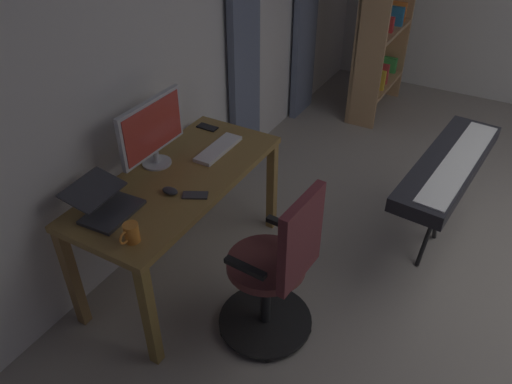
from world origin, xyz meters
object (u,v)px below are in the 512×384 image
(desk, at_px, (180,190))
(cell_phone_by_monitor, at_px, (195,195))
(laptop, at_px, (105,204))
(mug_tea, at_px, (131,233))
(computer_keyboard, at_px, (218,149))
(bookshelf, at_px, (380,27))
(piano_keyboard, at_px, (449,167))
(office_chair, at_px, (276,273))
(computer_mouse, at_px, (170,191))
(computer_monitor, at_px, (152,130))
(cell_phone_face_up, at_px, (207,127))

(desk, bearing_deg, cell_phone_by_monitor, 60.99)
(laptop, bearing_deg, mug_tea, 63.90)
(computer_keyboard, xyz_separation_m, cell_phone_by_monitor, (0.48, 0.16, -0.01))
(bookshelf, relative_size, piano_keyboard, 1.36)
(laptop, xyz_separation_m, mug_tea, (0.12, 0.28, 0.00))
(office_chair, xyz_separation_m, computer_mouse, (-0.01, -0.69, 0.30))
(mug_tea, bearing_deg, computer_keyboard, -173.51)
(computer_monitor, height_order, cell_phone_face_up, computer_monitor)
(computer_mouse, relative_size, piano_keyboard, 0.08)
(computer_mouse, xyz_separation_m, bookshelf, (-3.16, 0.18, 0.10))
(office_chair, xyz_separation_m, computer_keyboard, (-0.54, -0.71, 0.30))
(computer_monitor, distance_m, laptop, 0.55)
(desk, bearing_deg, computer_keyboard, 172.99)
(cell_phone_by_monitor, distance_m, piano_keyboard, 1.60)
(desk, height_order, bookshelf, bookshelf)
(office_chair, height_order, laptop, office_chair)
(desk, height_order, office_chair, office_chair)
(office_chair, xyz_separation_m, bookshelf, (-3.17, -0.51, 0.40))
(laptop, height_order, cell_phone_face_up, laptop)
(office_chair, height_order, computer_keyboard, office_chair)
(bookshelf, bearing_deg, desk, -4.81)
(mug_tea, height_order, bookshelf, bookshelf)
(desk, bearing_deg, computer_monitor, -103.82)
(computer_monitor, relative_size, piano_keyboard, 0.43)
(computer_mouse, bearing_deg, desk, -157.47)
(office_chair, relative_size, cell_phone_face_up, 7.13)
(bookshelf, bearing_deg, mug_tea, -1.57)
(mug_tea, xyz_separation_m, piano_keyboard, (-1.56, 1.23, -0.09))
(cell_phone_by_monitor, bearing_deg, computer_mouse, -98.04)
(office_chair, distance_m, computer_keyboard, 0.94)
(desk, distance_m, bookshelf, 3.02)
(laptop, bearing_deg, desk, 160.93)
(desk, xyz_separation_m, office_chair, (0.17, 0.76, -0.18))
(desk, bearing_deg, cell_phone_face_up, -162.24)
(mug_tea, distance_m, bookshelf, 3.58)
(computer_keyboard, bearing_deg, computer_monitor, -37.71)
(computer_keyboard, bearing_deg, laptop, -11.82)
(cell_phone_by_monitor, bearing_deg, computer_monitor, -140.12)
(office_chair, relative_size, bookshelf, 0.60)
(computer_monitor, bearing_deg, piano_keyboard, 120.21)
(office_chair, bearing_deg, desk, 81.20)
(laptop, bearing_deg, piano_keyboard, 130.04)
(bookshelf, bearing_deg, laptop, -6.29)
(piano_keyboard, bearing_deg, laptop, -40.77)
(office_chair, bearing_deg, cell_phone_by_monitor, 87.94)
(computer_keyboard, xyz_separation_m, piano_keyboard, (-0.60, 1.34, -0.05))
(laptop, bearing_deg, cell_phone_face_up, 179.66)
(office_chair, bearing_deg, mug_tea, 128.14)
(desk, xyz_separation_m, cell_phone_face_up, (-0.59, -0.19, 0.11))
(computer_monitor, distance_m, computer_mouse, 0.41)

